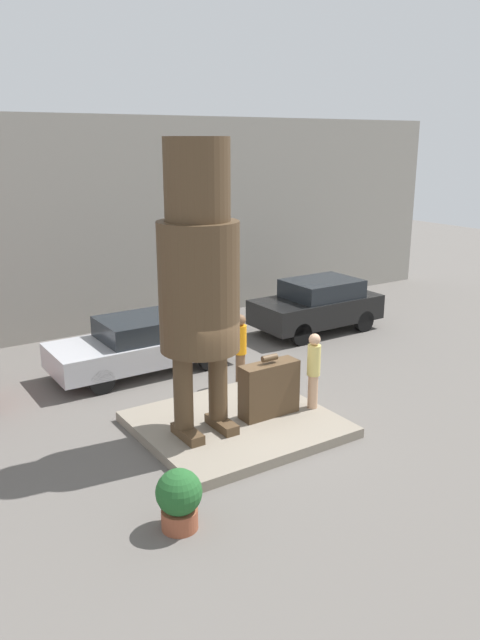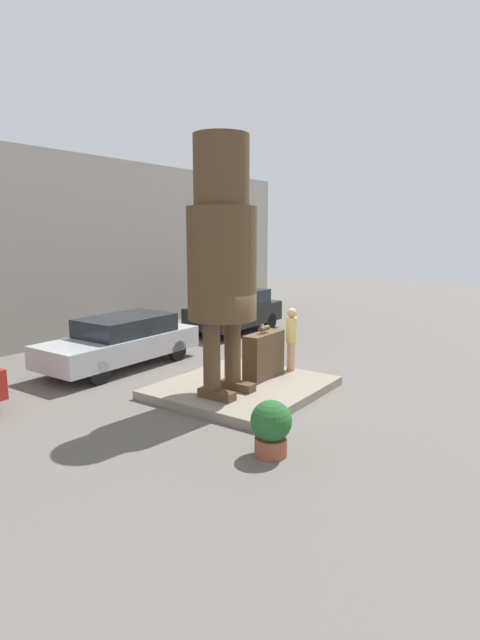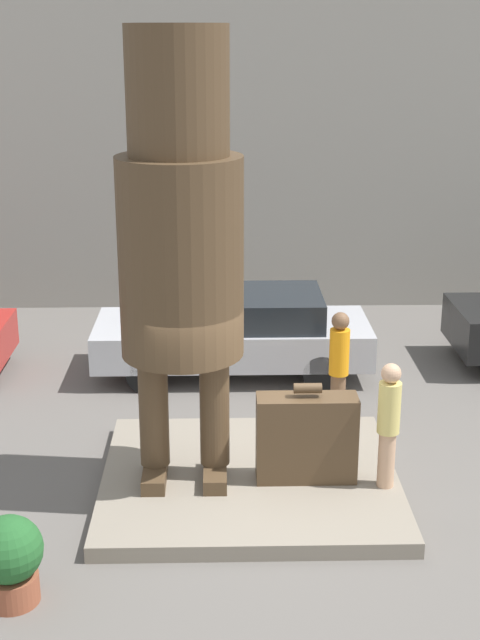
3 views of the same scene
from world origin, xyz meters
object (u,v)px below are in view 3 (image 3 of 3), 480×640
Objects in this scene: tourist at (389,420)px; parked_car_silver at (236,331)px; worker_hivis at (339,363)px; planter_pot at (10,558)px; statue_figure at (180,229)px; giant_suitcase at (306,438)px.

tourist is 0.35× the size of parked_car_silver.
planter_pot is at bearing -132.24° from worker_hivis.
statue_figure reaches higher than planter_pot.
parked_car_silver is 7.00m from planter_pot.
parked_car_silver is at bearing 112.01° from tourist.
tourist is 4.81m from planter_pot.
planter_pot is (-4.31, -2.03, -0.59)m from tourist.
parked_car_silver is 2.67× the size of worker_hivis.
giant_suitcase is 4.02m from planter_pot.
tourist is 1.69× the size of planter_pot.
planter_pot is at bearing 69.15° from parked_car_silver.
worker_hivis is (4.00, 4.41, 0.45)m from planter_pot.
tourist is 0.94× the size of worker_hivis.
planter_pot is (-2.49, -6.54, -0.25)m from parked_car_silver.
statue_figure is 3.37× the size of tourist.
planter_pot is (-3.31, -2.26, -0.26)m from giant_suitcase.
planter_pot is 0.56× the size of worker_hivis.
planter_pot is at bearing -154.75° from tourist.
planter_pot is 5.97m from worker_hivis.
worker_hivis is (2.26, 2.04, -2.52)m from statue_figure.
worker_hivis is at bearing 42.15° from statue_figure.
statue_figure is at bearing 79.89° from parked_car_silver.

